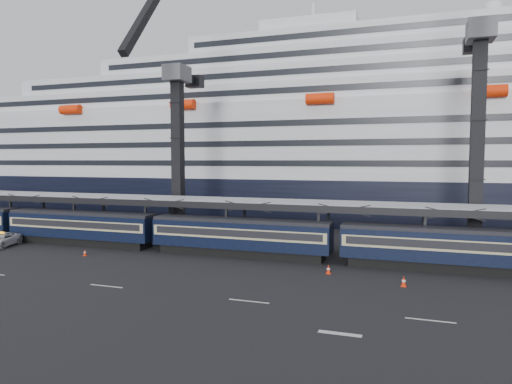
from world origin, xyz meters
TOP-DOWN VIEW (x-y plane):
  - ground at (0.00, 0.00)m, footprint 260.00×260.00m
  - lane_markings at (8.15, -5.23)m, footprint 111.00×4.27m
  - train at (-4.65, 10.00)m, footprint 133.05×3.00m
  - canopy at (0.00, 14.00)m, footprint 130.00×6.25m
  - cruise_ship at (-1.08, 45.99)m, footprint 214.09×28.84m
  - crane_dark_near at (-20.00, 18.59)m, footprint 4.50×17.75m
  - crane_dark_mid at (15.00, 17.59)m, footprint 4.50×18.24m
  - pickup_truck at (-35.93, 5.78)m, footprint 4.29×6.27m
  - traffic_cone_c at (-23.40, 4.96)m, footprint 0.34×0.34m
  - traffic_cone_d at (8.30, 3.53)m, footprint 0.43×0.43m
  - traffic_cone_e at (1.98, 5.62)m, footprint 0.41×0.41m

SIDE VIEW (x-z plane):
  - ground at x=0.00m, z-range 0.00..0.00m
  - lane_markings at x=8.15m, z-range 0.00..0.02m
  - traffic_cone_c at x=-23.40m, z-range 0.00..0.68m
  - traffic_cone_e at x=1.98m, z-range -0.01..0.82m
  - traffic_cone_d at x=8.30m, z-range -0.01..0.86m
  - pickup_truck at x=-35.93m, z-range 0.00..1.59m
  - train at x=-4.65m, z-range 0.18..4.23m
  - canopy at x=0.00m, z-range 2.49..8.01m
  - crane_dark_near at x=-20.00m, z-range -5.61..29.47m
  - cruise_ship at x=-1.08m, z-range -4.66..29.34m
  - crane_dark_mid at x=15.00m, z-range -6.46..33.18m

